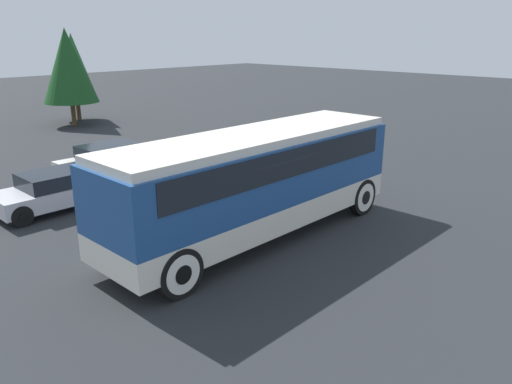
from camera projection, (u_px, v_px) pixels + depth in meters
The scene contains 7 objects.
ground_plane at pixel (256, 237), 14.37m from camera, with size 120.00×120.00×0.00m, color #26282B.
tour_bus at pixel (258, 175), 13.87m from camera, with size 9.46×2.55×3.05m.
parked_car_near at pixel (187, 161), 19.99m from camera, with size 4.63×1.86×1.45m.
parked_car_mid at pixel (113, 160), 20.40m from camera, with size 4.49×1.82×1.32m.
parked_car_far at pixel (65, 188), 16.74m from camera, with size 4.67×1.83×1.28m.
tree_left at pixel (68, 66), 30.51m from camera, with size 3.32×3.32×5.92m.
tree_center at pixel (74, 66), 32.56m from camera, with size 2.60×2.60×5.62m.
Camera 1 is at (-9.59, -9.19, 5.64)m, focal length 35.00 mm.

